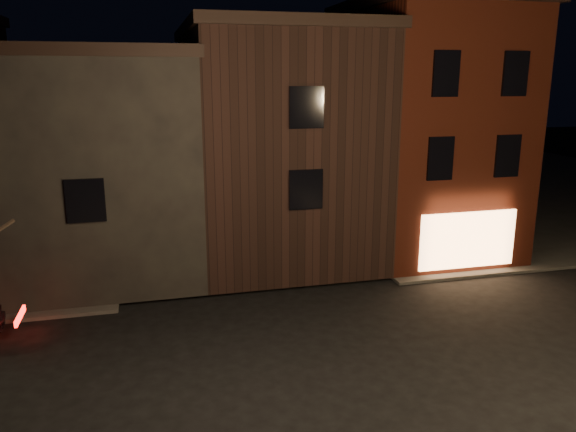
{
  "coord_description": "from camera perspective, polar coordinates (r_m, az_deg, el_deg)",
  "views": [
    {
      "loc": [
        -3.81,
        -12.89,
        7.55
      ],
      "look_at": [
        0.47,
        3.94,
        3.2
      ],
      "focal_mm": 35.0,
      "sensor_mm": 36.0,
      "label": 1
    }
  ],
  "objects": [
    {
      "name": "ground",
      "position": [
        15.42,
        1.98,
        -15.27
      ],
      "size": [
        120.0,
        120.0,
        0.0
      ],
      "primitive_type": "plane",
      "color": "black",
      "rests_on": "ground"
    },
    {
      "name": "sidewalk_far_right",
      "position": [
        41.29,
        21.26,
        2.64
      ],
      "size": [
        30.0,
        30.0,
        0.12
      ],
      "primitive_type": "cube",
      "color": "#2D2B28",
      "rests_on": "ground"
    },
    {
      "name": "corner_building",
      "position": [
        25.38,
        13.67,
        8.81
      ],
      "size": [
        6.5,
        8.5,
        10.5
      ],
      "color": "#48170C",
      "rests_on": "ground"
    },
    {
      "name": "row_building_b",
      "position": [
        23.69,
        -18.93,
        5.5
      ],
      "size": [
        7.8,
        10.3,
        8.4
      ],
      "color": "black",
      "rests_on": "ground"
    },
    {
      "name": "row_building_a",
      "position": [
        24.14,
        -1.5,
        7.59
      ],
      "size": [
        7.3,
        10.3,
        9.4
      ],
      "color": "black",
      "rests_on": "ground"
    }
  ]
}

